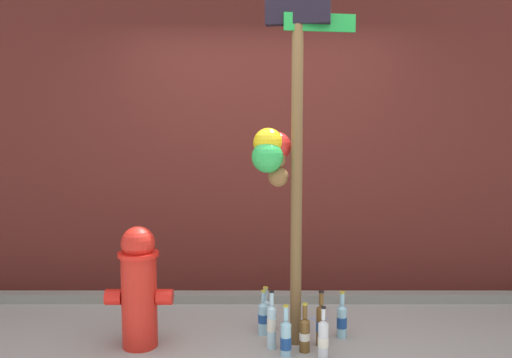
{
  "coord_description": "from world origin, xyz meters",
  "views": [
    {
      "loc": [
        -0.04,
        -3.15,
        1.52
      ],
      "look_at": [
        -0.05,
        0.33,
        1.19
      ],
      "focal_mm": 35.13,
      "sensor_mm": 36.0,
      "label": 1
    }
  ],
  "objects_px": {
    "memorial_post": "(286,124)",
    "bottle_6": "(273,325)",
    "fire_hydrant": "(141,286)",
    "bottle_7": "(325,338)",
    "bottle_5": "(267,313)",
    "bottle_2": "(265,317)",
    "bottle_0": "(343,320)",
    "bottle_1": "(306,333)",
    "bottle_4": "(323,324)",
    "bottle_3": "(287,338)"
  },
  "relations": [
    {
      "from": "bottle_2",
      "to": "bottle_7",
      "type": "distance_m",
      "value": 0.56
    },
    {
      "from": "bottle_1",
      "to": "bottle_3",
      "type": "relative_size",
      "value": 0.97
    },
    {
      "from": "bottle_7",
      "to": "bottle_3",
      "type": "bearing_deg",
      "value": 171.09
    },
    {
      "from": "memorial_post",
      "to": "bottle_2",
      "type": "distance_m",
      "value": 1.45
    },
    {
      "from": "memorial_post",
      "to": "fire_hydrant",
      "type": "bearing_deg",
      "value": -176.47
    },
    {
      "from": "memorial_post",
      "to": "bottle_6",
      "type": "xyz_separation_m",
      "value": [
        -0.08,
        -0.1,
        -1.4
      ]
    },
    {
      "from": "bottle_0",
      "to": "bottle_5",
      "type": "relative_size",
      "value": 1.05
    },
    {
      "from": "bottle_3",
      "to": "bottle_7",
      "type": "bearing_deg",
      "value": -8.91
    },
    {
      "from": "fire_hydrant",
      "to": "memorial_post",
      "type": "bearing_deg",
      "value": 3.53
    },
    {
      "from": "memorial_post",
      "to": "bottle_3",
      "type": "height_order",
      "value": "memorial_post"
    },
    {
      "from": "bottle_5",
      "to": "bottle_1",
      "type": "bearing_deg",
      "value": -56.65
    },
    {
      "from": "memorial_post",
      "to": "bottle_5",
      "type": "height_order",
      "value": "memorial_post"
    },
    {
      "from": "fire_hydrant",
      "to": "bottle_1",
      "type": "distance_m",
      "value": 1.2
    },
    {
      "from": "fire_hydrant",
      "to": "bottle_6",
      "type": "bearing_deg",
      "value": -2.33
    },
    {
      "from": "bottle_0",
      "to": "bottle_2",
      "type": "xyz_separation_m",
      "value": [
        -0.58,
        0.06,
        -0.0
      ]
    },
    {
      "from": "bottle_0",
      "to": "bottle_6",
      "type": "distance_m",
      "value": 0.56
    },
    {
      "from": "fire_hydrant",
      "to": "bottle_7",
      "type": "bearing_deg",
      "value": -8.66
    },
    {
      "from": "bottle_3",
      "to": "bottle_7",
      "type": "distance_m",
      "value": 0.25
    },
    {
      "from": "bottle_5",
      "to": "bottle_0",
      "type": "bearing_deg",
      "value": -15.76
    },
    {
      "from": "bottle_2",
      "to": "bottle_5",
      "type": "bearing_deg",
      "value": 80.35
    },
    {
      "from": "bottle_3",
      "to": "bottle_5",
      "type": "distance_m",
      "value": 0.48
    },
    {
      "from": "bottle_1",
      "to": "bottle_0",
      "type": "bearing_deg",
      "value": 39.05
    },
    {
      "from": "bottle_0",
      "to": "memorial_post",
      "type": "bearing_deg",
      "value": -168.94
    },
    {
      "from": "bottle_4",
      "to": "bottle_6",
      "type": "relative_size",
      "value": 0.95
    },
    {
      "from": "bottle_4",
      "to": "bottle_1",
      "type": "bearing_deg",
      "value": -139.74
    },
    {
      "from": "fire_hydrant",
      "to": "bottle_6",
      "type": "relative_size",
      "value": 2.07
    },
    {
      "from": "memorial_post",
      "to": "bottle_6",
      "type": "bearing_deg",
      "value": -129.76
    },
    {
      "from": "memorial_post",
      "to": "bottle_4",
      "type": "bearing_deg",
      "value": -10.24
    },
    {
      "from": "bottle_0",
      "to": "bottle_1",
      "type": "bearing_deg",
      "value": -140.95
    },
    {
      "from": "bottle_7",
      "to": "bottle_5",
      "type": "bearing_deg",
      "value": 126.97
    },
    {
      "from": "bottle_1",
      "to": "bottle_4",
      "type": "relative_size",
      "value": 0.87
    },
    {
      "from": "fire_hydrant",
      "to": "bottle_5",
      "type": "distance_m",
      "value": 1.0
    },
    {
      "from": "bottle_0",
      "to": "bottle_7",
      "type": "relative_size",
      "value": 0.97
    },
    {
      "from": "bottle_1",
      "to": "fire_hydrant",
      "type": "bearing_deg",
      "value": 175.43
    },
    {
      "from": "memorial_post",
      "to": "bottle_2",
      "type": "xyz_separation_m",
      "value": [
        -0.14,
        0.14,
        -1.44
      ]
    },
    {
      "from": "bottle_4",
      "to": "bottle_7",
      "type": "relative_size",
      "value": 1.11
    },
    {
      "from": "fire_hydrant",
      "to": "bottle_3",
      "type": "distance_m",
      "value": 1.08
    },
    {
      "from": "bottle_2",
      "to": "bottle_6",
      "type": "distance_m",
      "value": 0.25
    },
    {
      "from": "memorial_post",
      "to": "bottle_5",
      "type": "bearing_deg",
      "value": 116.14
    },
    {
      "from": "bottle_1",
      "to": "bottle_4",
      "type": "xyz_separation_m",
      "value": [
        0.13,
        0.11,
        0.03
      ]
    },
    {
      "from": "bottle_2",
      "to": "memorial_post",
      "type": "bearing_deg",
      "value": -45.88
    },
    {
      "from": "memorial_post",
      "to": "fire_hydrant",
      "type": "height_order",
      "value": "memorial_post"
    },
    {
      "from": "bottle_4",
      "to": "bottle_5",
      "type": "xyz_separation_m",
      "value": [
        -0.39,
        0.29,
        -0.03
      ]
    },
    {
      "from": "bottle_1",
      "to": "bottle_7",
      "type": "relative_size",
      "value": 0.96
    },
    {
      "from": "bottle_3",
      "to": "bottle_0",
      "type": "bearing_deg",
      "value": 35.15
    },
    {
      "from": "bottle_7",
      "to": "bottle_4",
      "type": "bearing_deg",
      "value": 86.74
    },
    {
      "from": "memorial_post",
      "to": "bottle_0",
      "type": "xyz_separation_m",
      "value": [
        0.44,
        0.09,
        -1.44
      ]
    },
    {
      "from": "bottle_6",
      "to": "bottle_5",
      "type": "bearing_deg",
      "value": 95.99
    },
    {
      "from": "fire_hydrant",
      "to": "bottle_5",
      "type": "xyz_separation_m",
      "value": [
        0.9,
        0.31,
        -0.3
      ]
    },
    {
      "from": "fire_hydrant",
      "to": "bottle_6",
      "type": "distance_m",
      "value": 0.97
    }
  ]
}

